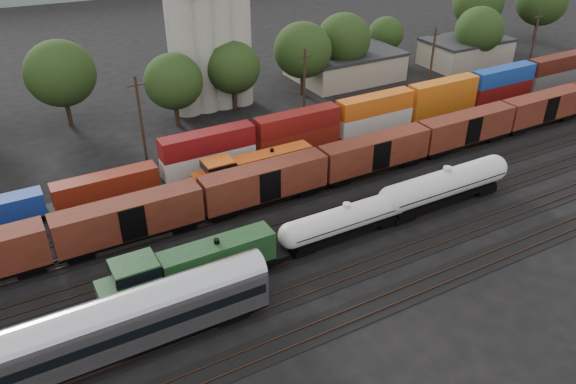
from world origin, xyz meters
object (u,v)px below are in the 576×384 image
green_locomotive (186,269)px  passenger_coach (112,326)px  tank_car_a (346,219)px  orange_locomotive (251,168)px  grain_silo (209,38)px

green_locomotive → passenger_coach: bearing=-147.2°
tank_car_a → orange_locomotive: orange_locomotive is taller
green_locomotive → grain_silo: 46.24m
passenger_coach → orange_locomotive: 29.43m
green_locomotive → tank_car_a: 17.45m
orange_locomotive → grain_silo: grain_silo is taller
passenger_coach → grain_silo: grain_silo is taller
orange_locomotive → passenger_coach: bearing=-137.2°
tank_car_a → passenger_coach: 25.71m
green_locomotive → passenger_coach: (-7.74, -5.00, 0.83)m
passenger_coach → orange_locomotive: (21.57, 20.00, -1.12)m
green_locomotive → orange_locomotive: 20.40m
passenger_coach → orange_locomotive: bearing=42.8°
tank_car_a → orange_locomotive: (-3.63, 15.00, -0.03)m
green_locomotive → orange_locomotive: bearing=47.3°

